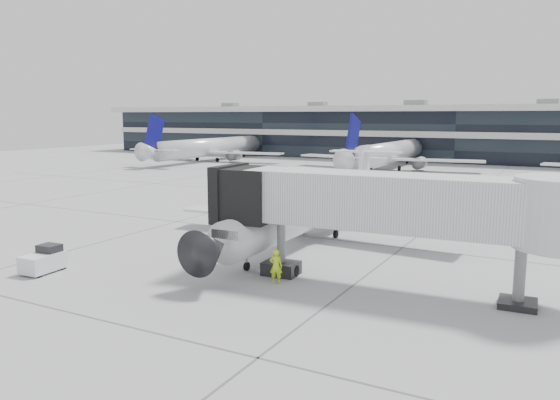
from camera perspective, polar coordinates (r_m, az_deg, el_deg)
The scene contains 10 objects.
ground at distance 43.07m, azimuth -0.25°, elevation -3.50°, with size 220.00×220.00×0.00m, color #9B9B9E.
terminal at distance 120.72m, azimuth 18.79°, elevation 6.38°, with size 170.00×22.00×10.00m, color black.
bg_jet_left at distance 113.04m, azimuth -7.02°, elevation 4.11°, with size 32.00×40.00×9.60m, color silver, non-canonical shape.
bg_jet_center at distance 96.60m, azimuth 11.25°, elevation 3.21°, with size 32.00×40.00×9.60m, color silver, non-canonical shape.
regional_jet at distance 40.88m, azimuth 3.52°, elevation -1.03°, with size 22.50×27.97×6.48m.
jet_bridge at distance 28.86m, azimuth 13.23°, elevation -0.44°, with size 19.96×4.89×6.41m.
ramp_worker at distance 30.29m, azimuth -0.42°, elevation -6.96°, with size 0.70×0.46×1.93m, color #CAF71A.
baggage_tug at distance 35.40m, azimuth -23.45°, elevation -5.81°, with size 1.65×2.57×1.56m.
traffic_cone at distance 62.88m, azimuth -2.86°, elevation 0.67°, with size 0.43×0.43×0.60m.
far_tug at distance 80.69m, azimuth -4.28°, elevation 2.78°, with size 1.88×2.71×1.59m.
Camera 1 is at (20.09, -36.97, 9.21)m, focal length 35.00 mm.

